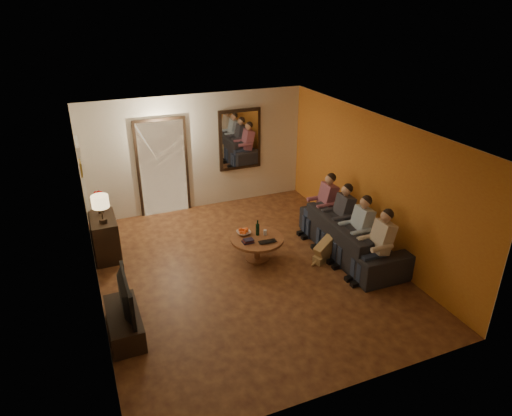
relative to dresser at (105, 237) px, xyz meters
name	(u,v)px	position (x,y,z in m)	size (l,w,h in m)	color
floor	(247,270)	(2.25, -1.49, -0.40)	(5.00, 6.00, 0.01)	#431C12
ceiling	(246,128)	(2.25, -1.49, 2.20)	(5.00, 6.00, 0.01)	white
back_wall	(197,153)	(2.25, 1.51, 0.90)	(5.00, 0.02, 2.60)	beige
front_wall	(343,307)	(2.25, -4.49, 0.90)	(5.00, 0.02, 2.60)	beige
left_wall	(90,231)	(-0.25, -1.49, 0.90)	(0.02, 6.00, 2.60)	beige
right_wall	(371,183)	(4.75, -1.49, 0.90)	(0.02, 6.00, 2.60)	beige
orange_accent	(371,183)	(4.74, -1.49, 0.90)	(0.01, 6.00, 2.60)	#C25F21
kitchen_doorway	(163,168)	(1.45, 1.49, 0.65)	(1.00, 0.06, 2.10)	#FFE0A5
door_trim	(163,168)	(1.45, 1.48, 0.65)	(1.12, 0.04, 2.22)	black
fridge_glimpse	(175,173)	(1.70, 1.50, 0.50)	(0.45, 0.03, 1.70)	silver
mirror_frame	(240,140)	(3.25, 1.47, 1.10)	(1.00, 0.05, 1.40)	black
mirror_glass	(240,140)	(3.25, 1.44, 1.10)	(0.86, 0.02, 1.26)	white
white_door	(85,192)	(-0.21, 0.81, 0.62)	(0.06, 0.85, 2.04)	white
framed_art	(81,168)	(-0.22, -0.19, 1.45)	(0.03, 0.28, 0.24)	#B28C33
art_canvas	(82,168)	(-0.21, -0.19, 1.45)	(0.01, 0.22, 0.18)	brown
dresser	(105,237)	(0.00, 0.00, 0.00)	(0.45, 0.89, 0.79)	black
table_lamp	(101,209)	(0.00, -0.22, 0.67)	(0.30, 0.30, 0.54)	beige
flower_vase	(99,202)	(0.00, 0.22, 0.62)	(0.14, 0.14, 0.44)	red
tv_stand	(124,323)	(0.00, -2.38, -0.21)	(0.45, 1.09, 0.36)	black
tv	(120,296)	(0.00, -2.38, 0.25)	(0.13, 0.99, 0.57)	black
sofa	(352,236)	(4.32, -1.66, -0.03)	(0.98, 2.50, 0.73)	black
person_a	(378,248)	(4.22, -2.56, 0.20)	(0.60, 0.40, 1.20)	tan
person_b	(358,232)	(4.22, -1.96, 0.20)	(0.60, 0.40, 1.20)	tan
person_c	(340,219)	(4.22, -1.36, 0.20)	(0.60, 0.40, 1.20)	tan
person_d	(324,207)	(4.22, -0.76, 0.20)	(0.60, 0.40, 1.20)	tan
dog	(325,247)	(3.72, -1.71, -0.12)	(0.56, 0.24, 0.56)	tan
coffee_table	(257,248)	(2.57, -1.20, -0.17)	(0.98, 0.98, 0.45)	brown
bowl	(244,233)	(2.39, -0.98, 0.09)	(0.26, 0.26, 0.06)	white
oranges	(244,229)	(2.39, -0.98, 0.15)	(0.20, 0.20, 0.08)	#EC5013
wine_bottle	(258,227)	(2.62, -1.10, 0.21)	(0.07, 0.07, 0.31)	black
wine_glass	(265,232)	(2.75, -1.15, 0.10)	(0.06, 0.06, 0.10)	silver
book_stack	(248,241)	(2.35, -1.30, 0.09)	(0.20, 0.15, 0.07)	black
laptop	(268,243)	(2.67, -1.48, 0.07)	(0.33, 0.21, 0.03)	black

